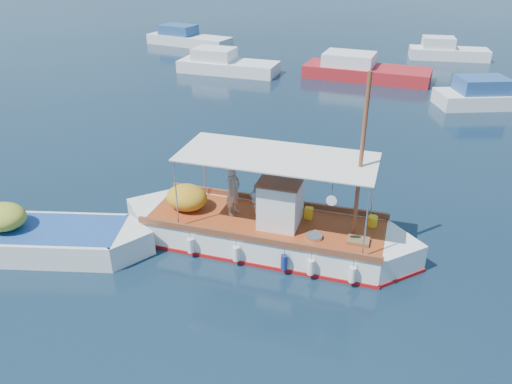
% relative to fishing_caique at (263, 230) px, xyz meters
% --- Properties ---
extents(ground, '(160.00, 160.00, 0.00)m').
position_rel_fishing_caique_xyz_m(ground, '(0.56, -0.16, -0.50)').
color(ground, black).
rests_on(ground, ground).
extents(fishing_caique, '(9.37, 3.15, 5.74)m').
position_rel_fishing_caique_xyz_m(fishing_caique, '(0.00, 0.00, 0.00)').
color(fishing_caique, white).
rests_on(fishing_caique, ground).
extents(dinghy, '(6.73, 3.60, 1.74)m').
position_rel_fishing_caique_xyz_m(dinghy, '(-6.19, -2.94, -0.14)').
color(dinghy, white).
rests_on(dinghy, ground).
extents(bg_boat_nw, '(6.92, 2.88, 1.80)m').
position_rel_fishing_caique_xyz_m(bg_boat_nw, '(-10.38, 18.88, -0.01)').
color(bg_boat_nw, silver).
rests_on(bg_boat_nw, ground).
extents(bg_boat_n, '(8.12, 2.94, 1.80)m').
position_rel_fishing_caique_xyz_m(bg_boat_n, '(-1.35, 20.93, -0.01)').
color(bg_boat_n, '#A61B20').
rests_on(bg_boat_n, ground).
extents(bg_boat_ne, '(6.83, 4.87, 1.80)m').
position_rel_fishing_caique_xyz_m(bg_boat_ne, '(6.53, 17.83, -0.01)').
color(bg_boat_ne, silver).
rests_on(bg_boat_ne, ground).
extents(bg_boat_far_w, '(7.58, 2.99, 1.80)m').
position_rel_fishing_caique_xyz_m(bg_boat_far_w, '(-17.59, 26.25, -0.01)').
color(bg_boat_far_w, silver).
rests_on(bg_boat_far_w, ground).
extents(bg_boat_far_n, '(6.03, 3.13, 1.80)m').
position_rel_fishing_caique_xyz_m(bg_boat_far_n, '(3.30, 29.18, -0.01)').
color(bg_boat_far_n, silver).
rests_on(bg_boat_far_n, ground).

